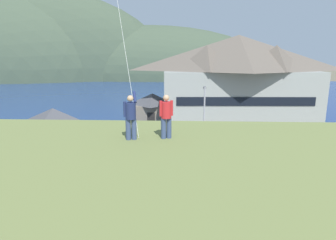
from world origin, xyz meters
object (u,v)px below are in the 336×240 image
object	(u,v)px
storage_shed_near_lot	(55,135)
wharf_dock	(178,108)
harbor_lodge	(237,79)
moored_boat_outer_mooring	(196,104)
parked_car_corner_spot	(288,156)
parked_car_back_row_left	(22,184)
parked_car_front_row_end	(246,176)
person_kite_flyer	(131,116)
person_companion	(166,115)
parking_light_pole	(204,114)
moored_boat_wharfside	(158,108)
parked_car_front_row_silver	(119,180)
storage_shed_waterside	(153,107)
parked_car_mid_row_center	(171,156)

from	to	relation	value
storage_shed_near_lot	wharf_dock	xyz separation A→B (m)	(11.03, 28.20, -2.39)
harbor_lodge	moored_boat_outer_mooring	world-z (taller)	harbor_lodge
parked_car_corner_spot	parked_car_back_row_left	world-z (taller)	same
moored_boat_outer_mooring	parked_car_front_row_end	world-z (taller)	moored_boat_outer_mooring
person_kite_flyer	person_companion	xyz separation A→B (m)	(1.36, 0.23, -0.02)
parked_car_back_row_left	parking_light_pole	world-z (taller)	parking_light_pole
wharf_dock	parked_car_back_row_left	bearing A→B (deg)	-106.85
wharf_dock	person_kite_flyer	world-z (taller)	person_kite_flyer
wharf_dock	parked_car_front_row_end	bearing A→B (deg)	-80.52
harbor_lodge	parking_light_pole	world-z (taller)	harbor_lodge
moored_boat_wharfside	parked_car_front_row_silver	size ratio (longest dim) A/B	1.75
harbor_lodge	parked_car_back_row_left	world-z (taller)	harbor_lodge
moored_boat_outer_mooring	wharf_dock	bearing A→B (deg)	-144.20
person_kite_flyer	parking_light_pole	bearing A→B (deg)	76.74
harbor_lodge	moored_boat_wharfside	bearing A→B (deg)	139.15
wharf_dock	parking_light_pole	size ratio (longest dim) A/B	1.75
wharf_dock	parked_car_corner_spot	bearing A→B (deg)	-69.82
storage_shed_waterside	parked_car_front_row_end	world-z (taller)	storage_shed_waterside
moored_boat_outer_mooring	parked_car_mid_row_center	world-z (taller)	moored_boat_outer_mooring
parked_car_front_row_silver	parked_car_front_row_end	size ratio (longest dim) A/B	1.02
storage_shed_near_lot	person_kite_flyer	xyz separation A→B (m)	(9.65, -14.25, 4.84)
parked_car_front_row_end	parked_car_front_row_silver	bearing A→B (deg)	-173.74
parked_car_front_row_silver	parked_car_mid_row_center	distance (m)	6.39
moored_boat_wharfside	parked_car_front_row_silver	world-z (taller)	moored_boat_wharfside
storage_shed_near_lot	parking_light_pole	xyz separation A→B (m)	(14.04, 4.37, 1.24)
wharf_dock	parked_car_front_row_silver	world-z (taller)	parked_car_front_row_silver
moored_boat_outer_mooring	parked_car_front_row_silver	xyz separation A→B (m)	(-7.44, -36.51, 0.34)
moored_boat_wharfside	parked_car_front_row_silver	bearing A→B (deg)	-90.64
wharf_dock	parking_light_pole	distance (m)	24.29
parking_light_pole	person_kite_flyer	world-z (taller)	person_kite_flyer
parked_car_corner_spot	parked_car_front_row_end	bearing A→B (deg)	-135.35
storage_shed_waterside	moored_boat_wharfside	xyz separation A→B (m)	(0.16, 8.73, -1.60)
parked_car_front_row_silver	storage_shed_near_lot	bearing A→B (deg)	141.01
parked_car_front_row_silver	parking_light_pole	xyz separation A→B (m)	(6.91, 10.14, 2.91)
moored_boat_outer_mooring	parked_car_corner_spot	world-z (taller)	moored_boat_outer_mooring
harbor_lodge	parked_car_mid_row_center	world-z (taller)	harbor_lodge
harbor_lodge	storage_shed_waterside	world-z (taller)	harbor_lodge
harbor_lodge	storage_shed_near_lot	size ratio (longest dim) A/B	3.42
parked_car_mid_row_center	harbor_lodge	bearing A→B (deg)	61.90
storage_shed_waterside	person_kite_flyer	xyz separation A→B (m)	(2.32, -31.78, 5.26)
wharf_dock	moored_boat_wharfside	size ratio (longest dim) A/B	1.55
person_kite_flyer	person_companion	distance (m)	1.38
parked_car_corner_spot	parked_car_front_row_end	size ratio (longest dim) A/B	0.99
parked_car_front_row_silver	person_kite_flyer	size ratio (longest dim) A/B	2.32
moored_boat_wharfside	wharf_dock	bearing A→B (deg)	28.62
moored_boat_wharfside	person_companion	bearing A→B (deg)	-85.00
storage_shed_near_lot	parked_car_front_row_end	xyz separation A→B (m)	(16.53, -4.74, -1.67)
storage_shed_waterside	person_companion	size ratio (longest dim) A/B	2.93
person_companion	parked_car_front_row_silver	bearing A→B (deg)	115.20
parked_car_back_row_left	person_companion	distance (m)	14.37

